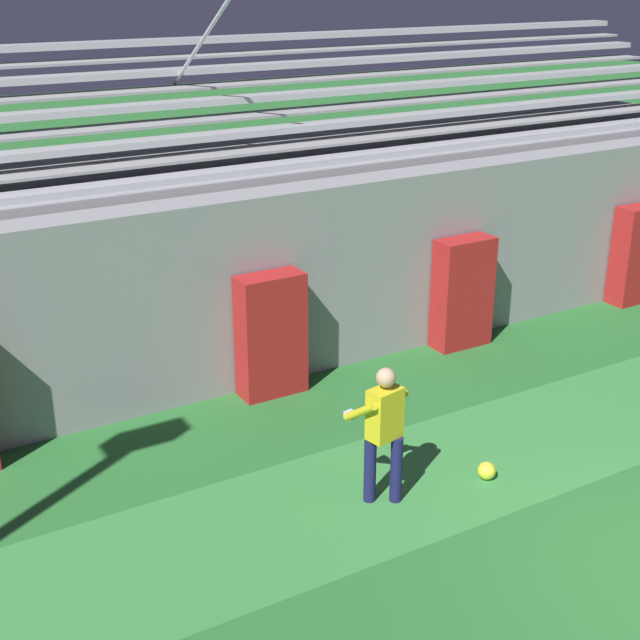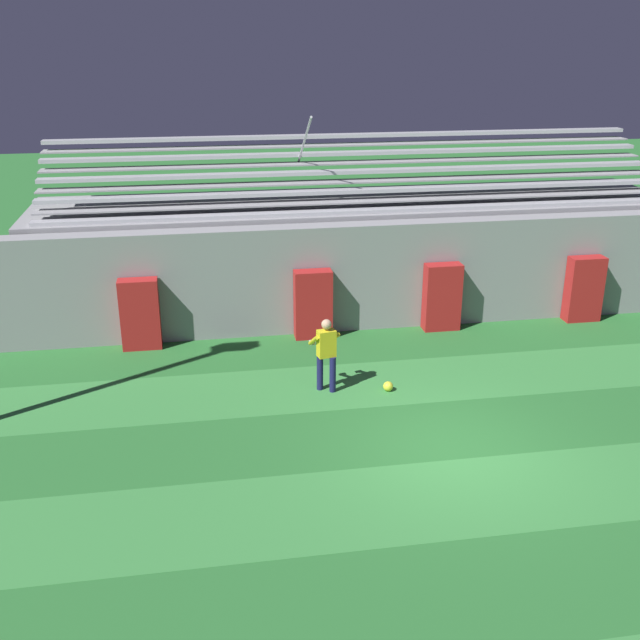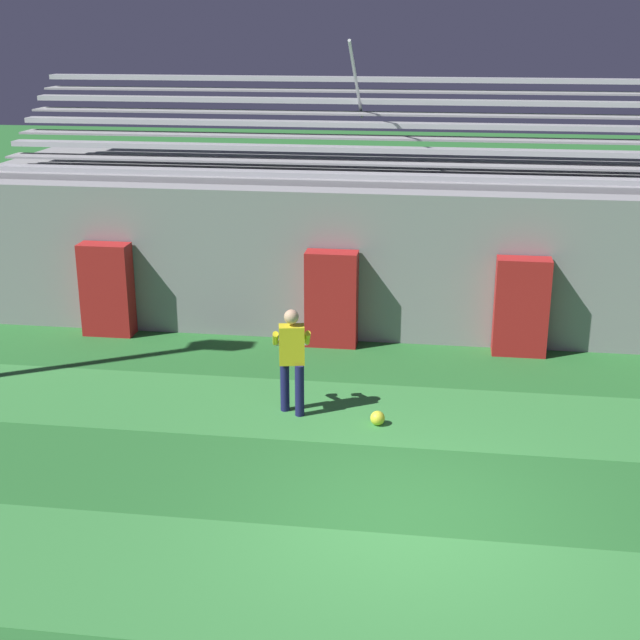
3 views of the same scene
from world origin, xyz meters
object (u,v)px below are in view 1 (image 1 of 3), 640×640
padding_pillar_far_right (637,254)px  padding_pillar_gate_right (463,293)px  padding_pillar_gate_left (271,335)px  soccer_ball (487,471)px  goalkeeper (383,426)px

padding_pillar_far_right → padding_pillar_gate_right: bearing=180.0°
padding_pillar_gate_right → padding_pillar_far_right: 3.99m
padding_pillar_gate_left → soccer_ball: padding_pillar_gate_left is taller
padding_pillar_gate_left → goalkeeper: 3.10m
padding_pillar_gate_left → soccer_ball: (1.13, -3.36, -0.78)m
padding_pillar_gate_right → padding_pillar_far_right: (3.99, 0.00, 0.00)m
padding_pillar_gate_right → goalkeeper: padding_pillar_gate_right is taller
padding_pillar_gate_right → padding_pillar_far_right: size_ratio=1.00×
padding_pillar_gate_left → padding_pillar_gate_right: (3.42, 0.00, 0.00)m
padding_pillar_far_right → goalkeeper: bearing=-157.9°
padding_pillar_gate_left → padding_pillar_far_right: (7.40, 0.00, 0.00)m
padding_pillar_far_right → padding_pillar_gate_left: bearing=180.0°
goalkeeper → soccer_ball: size_ratio=7.59×
padding_pillar_gate_right → goalkeeper: bearing=-139.5°
goalkeeper → soccer_ball: (1.34, -0.26, -0.84)m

